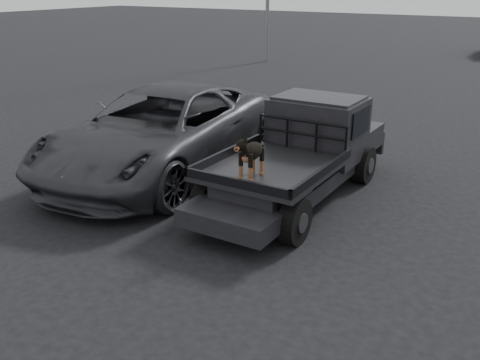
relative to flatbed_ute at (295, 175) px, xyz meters
The scene contains 6 objects.
ground 2.18m from the flatbed_ute, 81.24° to the right, with size 120.00×120.00×0.00m, color black.
flatbed_ute is the anchor object (origin of this frame).
ute_cab 1.31m from the flatbed_ute, 90.00° to the left, with size 1.72×1.30×0.88m, color black, non-canonical shape.
headache_rack 0.76m from the flatbed_ute, 90.00° to the left, with size 1.80×0.08×0.55m, color black, non-canonical shape.
dog 1.78m from the flatbed_ute, 91.38° to the right, with size 0.32×0.60×0.74m, color black, non-canonical shape.
parked_suv 3.16m from the flatbed_ute, behind, with size 2.97×6.44×1.79m, color #323338.
Camera 1 is at (3.76, -6.51, 3.93)m, focal length 40.00 mm.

